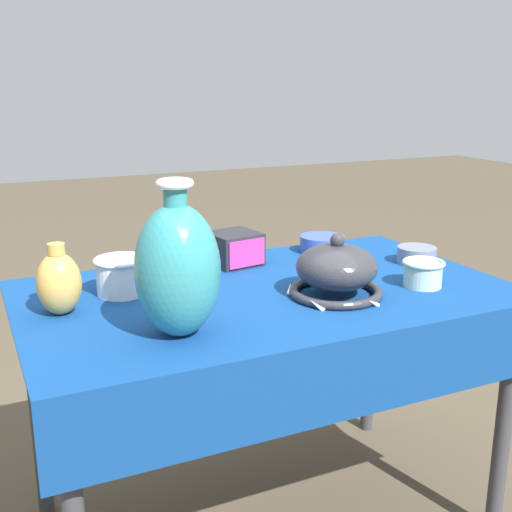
% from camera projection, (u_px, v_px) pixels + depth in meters
% --- Properties ---
extents(display_table, '(1.24, 0.74, 0.70)m').
position_uv_depth(display_table, '(268.00, 316.00, 1.66)').
color(display_table, '#38383D').
rests_on(display_table, ground_plane).
extents(vase_tall_bulbous, '(0.18, 0.18, 0.33)m').
position_uv_depth(vase_tall_bulbous, '(178.00, 269.00, 1.32)').
color(vase_tall_bulbous, teal).
rests_on(vase_tall_bulbous, display_table).
extents(vase_dome_bell, '(0.24, 0.25, 0.17)m').
position_uv_depth(vase_dome_bell, '(336.00, 272.00, 1.59)').
color(vase_dome_bell, '#2D2D33').
rests_on(vase_dome_bell, display_table).
extents(mosaic_tile_box, '(0.15, 0.16, 0.09)m').
position_uv_depth(mosaic_tile_box, '(234.00, 249.00, 1.87)').
color(mosaic_tile_box, '#232328').
rests_on(mosaic_tile_box, display_table).
extents(pot_squat_slate, '(0.11, 0.11, 0.05)m').
position_uv_depth(pot_squat_slate, '(417.00, 255.00, 1.89)').
color(pot_squat_slate, slate).
rests_on(pot_squat_slate, display_table).
extents(pot_squat_cobalt, '(0.14, 0.14, 0.05)m').
position_uv_depth(pot_squat_cobalt, '(322.00, 244.00, 2.01)').
color(pot_squat_cobalt, '#3851A8').
rests_on(pot_squat_cobalt, display_table).
extents(cup_wide_porcelain, '(0.13, 0.13, 0.10)m').
position_uv_depth(cup_wide_porcelain, '(121.00, 275.00, 1.61)').
color(cup_wide_porcelain, white).
rests_on(cup_wide_porcelain, display_table).
extents(cup_wide_celadon, '(0.11, 0.11, 0.07)m').
position_uv_depth(cup_wide_celadon, '(423.00, 272.00, 1.67)').
color(cup_wide_celadon, '#A8CCB7').
rests_on(cup_wide_celadon, display_table).
extents(jar_round_ochre, '(0.10, 0.10, 0.17)m').
position_uv_depth(jar_round_ochre, '(59.00, 283.00, 1.46)').
color(jar_round_ochre, gold).
rests_on(jar_round_ochre, display_table).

